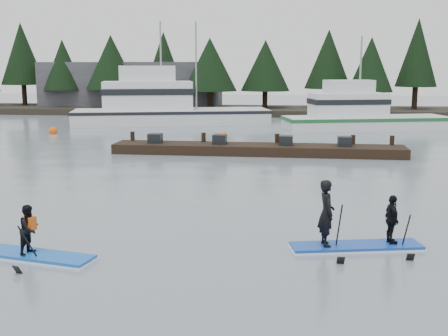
# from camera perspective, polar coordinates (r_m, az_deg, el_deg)

# --- Properties ---
(ground) EXTENTS (160.00, 160.00, 0.00)m
(ground) POSITION_cam_1_polar(r_m,az_deg,el_deg) (13.87, -2.93, -8.89)
(ground) COLOR gray
(ground) RESTS_ON ground
(far_shore) EXTENTS (70.00, 8.00, 0.60)m
(far_shore) POSITION_cam_1_polar(r_m,az_deg,el_deg) (55.12, 4.39, 5.81)
(far_shore) COLOR #2D281E
(far_shore) RESTS_ON ground
(treeline) EXTENTS (60.00, 4.00, 8.00)m
(treeline) POSITION_cam_1_polar(r_m,az_deg,el_deg) (55.15, 4.39, 5.50)
(treeline) COLOR black
(treeline) RESTS_ON ground
(waterfront_building) EXTENTS (18.00, 6.00, 5.00)m
(waterfront_building) POSITION_cam_1_polar(r_m,az_deg,el_deg) (59.21, -9.30, 8.15)
(waterfront_building) COLOR #4C4C51
(waterfront_building) RESTS_ON ground
(fishing_boat_large) EXTENTS (16.15, 7.97, 9.02)m
(fishing_boat_large) POSITION_cam_1_polar(r_m,az_deg,el_deg) (45.80, -5.96, 5.35)
(fishing_boat_large) COLOR silver
(fishing_boat_large) RESTS_ON ground
(fishing_boat_medium) EXTENTS (12.46, 6.33, 7.48)m
(fishing_boat_medium) POSITION_cam_1_polar(r_m,az_deg,el_deg) (42.63, 13.79, 4.53)
(fishing_boat_medium) COLOR silver
(fishing_boat_medium) RESTS_ON ground
(floating_dock) EXTENTS (15.29, 2.25, 0.51)m
(floating_dock) POSITION_cam_1_polar(r_m,az_deg,el_deg) (29.59, 3.40, 1.90)
(floating_dock) COLOR black
(floating_dock) RESTS_ON ground
(buoy_a) EXTENTS (0.61, 0.61, 0.61)m
(buoy_a) POSITION_cam_1_polar(r_m,az_deg,el_deg) (40.56, -16.97, 3.38)
(buoy_a) COLOR #EB590B
(buoy_a) RESTS_ON ground
(buoy_d) EXTENTS (0.51, 0.51, 0.51)m
(buoy_d) POSITION_cam_1_polar(r_m,az_deg,el_deg) (32.74, 12.81, 2.02)
(buoy_d) COLOR #EB590B
(buoy_d) RESTS_ON ground
(buoy_b) EXTENTS (0.57, 0.57, 0.57)m
(buoy_b) POSITION_cam_1_polar(r_m,az_deg,el_deg) (36.21, -0.10, 3.05)
(buoy_b) COLOR #EB590B
(buoy_b) RESTS_ON ground
(paddleboard_solo) EXTENTS (3.28, 1.41, 1.80)m
(paddleboard_solo) POSITION_cam_1_polar(r_m,az_deg,el_deg) (14.37, -19.09, -7.05)
(paddleboard_solo) COLOR blue
(paddleboard_solo) RESTS_ON ground
(paddleboard_duo) EXTENTS (3.40, 1.54, 2.26)m
(paddleboard_duo) POSITION_cam_1_polar(r_m,az_deg,el_deg) (14.55, 13.08, -5.66)
(paddleboard_duo) COLOR #1141A7
(paddleboard_duo) RESTS_ON ground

